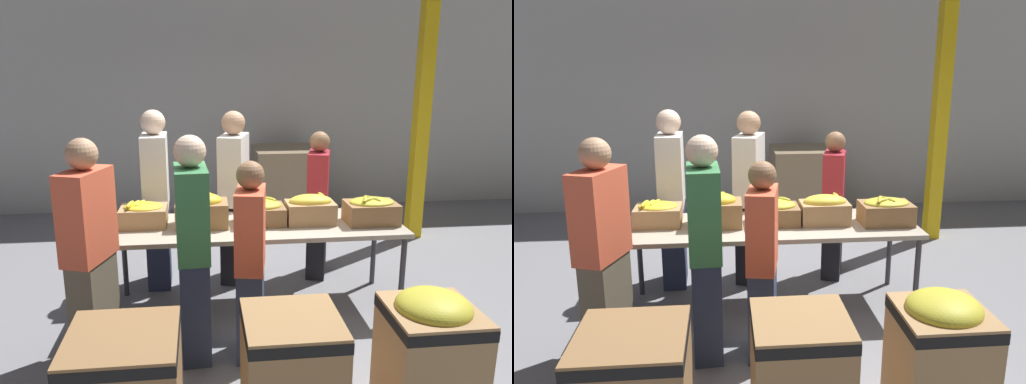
# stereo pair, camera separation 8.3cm
# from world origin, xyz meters

# --- Properties ---
(ground_plane) EXTENTS (30.00, 30.00, 0.00)m
(ground_plane) POSITION_xyz_m (0.00, 0.00, 0.00)
(ground_plane) COLOR gray
(wall_back) EXTENTS (16.00, 0.08, 4.00)m
(wall_back) POSITION_xyz_m (0.00, 3.39, 2.00)
(wall_back) COLOR #B7B7B2
(wall_back) RESTS_ON ground_plane
(sorting_table) EXTENTS (2.61, 0.85, 0.80)m
(sorting_table) POSITION_xyz_m (0.00, 0.00, 0.75)
(sorting_table) COLOR #B2A893
(sorting_table) RESTS_ON ground_plane
(banana_box_0) EXTENTS (0.41, 0.32, 0.24)m
(banana_box_0) POSITION_xyz_m (-1.01, 0.08, 0.91)
(banana_box_0) COLOR tan
(banana_box_0) RESTS_ON sorting_table
(banana_box_1) EXTENTS (0.46, 0.32, 0.31)m
(banana_box_1) POSITION_xyz_m (-0.49, 0.01, 0.95)
(banana_box_1) COLOR olive
(banana_box_1) RESTS_ON sorting_table
(banana_box_2) EXTENTS (0.42, 0.34, 0.24)m
(banana_box_2) POSITION_xyz_m (0.04, 0.02, 0.91)
(banana_box_2) COLOR olive
(banana_box_2) RESTS_ON sorting_table
(banana_box_3) EXTENTS (0.44, 0.31, 0.26)m
(banana_box_3) POSITION_xyz_m (0.49, -0.01, 0.93)
(banana_box_3) COLOR tan
(banana_box_3) RESTS_ON sorting_table
(banana_box_4) EXTENTS (0.46, 0.32, 0.26)m
(banana_box_4) POSITION_xyz_m (1.03, -0.07, 0.92)
(banana_box_4) COLOR olive
(banana_box_4) RESTS_ON sorting_table
(volunteer_0) EXTENTS (0.27, 0.44, 1.54)m
(volunteer_0) POSITION_xyz_m (-0.14, -0.81, 0.76)
(volunteer_0) COLOR #2D3856
(volunteer_0) RESTS_ON ground_plane
(volunteer_1) EXTENTS (0.26, 0.47, 1.72)m
(volunteer_1) POSITION_xyz_m (-0.56, -0.76, 0.86)
(volunteer_1) COLOR #2D3856
(volunteer_1) RESTS_ON ground_plane
(volunteer_2) EXTENTS (0.32, 0.46, 1.55)m
(volunteer_2) POSITION_xyz_m (0.72, 0.65, 0.77)
(volunteer_2) COLOR black
(volunteer_2) RESTS_ON ground_plane
(volunteer_3) EXTENTS (0.25, 0.48, 1.78)m
(volunteer_3) POSITION_xyz_m (-0.93, 0.61, 0.89)
(volunteer_3) COLOR #2D3856
(volunteer_3) RESTS_ON ground_plane
(volunteer_4) EXTENTS (0.35, 0.52, 1.76)m
(volunteer_4) POSITION_xyz_m (-0.16, 0.64, 0.88)
(volunteer_4) COLOR black
(volunteer_4) RESTS_ON ground_plane
(volunteer_5) EXTENTS (0.36, 0.51, 1.71)m
(volunteer_5) POSITION_xyz_m (-1.31, -0.70, 0.85)
(volunteer_5) COLOR #6B604C
(volunteer_5) RESTS_ON ground_plane
(donation_bin_1) EXTENTS (0.58, 0.58, 0.76)m
(donation_bin_1) POSITION_xyz_m (0.02, -1.64, 0.41)
(donation_bin_1) COLOR #A37A4C
(donation_bin_1) RESTS_ON ground_plane
(donation_bin_2) EXTENTS (0.54, 0.54, 0.87)m
(donation_bin_2) POSITION_xyz_m (0.89, -1.64, 0.46)
(donation_bin_2) COLOR tan
(donation_bin_2) RESTS_ON ground_plane
(support_pillar) EXTENTS (0.17, 0.17, 4.00)m
(support_pillar) POSITION_xyz_m (2.27, 1.74, 2.00)
(support_pillar) COLOR yellow
(support_pillar) RESTS_ON ground_plane
(pallet_stack_0) EXTENTS (1.01, 1.01, 1.06)m
(pallet_stack_0) POSITION_xyz_m (0.73, 2.61, 0.52)
(pallet_stack_0) COLOR olive
(pallet_stack_0) RESTS_ON ground_plane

